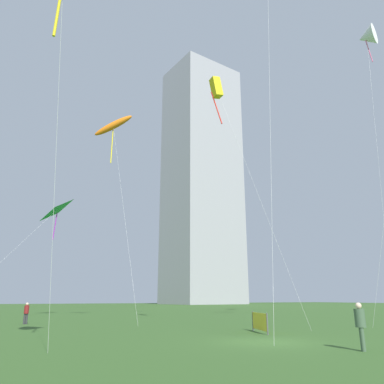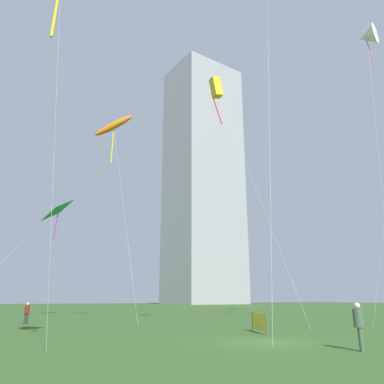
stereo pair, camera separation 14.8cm
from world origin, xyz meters
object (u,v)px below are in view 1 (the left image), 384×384
kite_flying_2 (113,126)px  distant_highrise_0 (202,179)px  person_standing_1 (26,312)px  event_banner (260,321)px  kite_flying_4 (216,89)px  kite_flying_5 (367,37)px  person_standing_2 (360,323)px  kite_flying_6 (56,211)px

kite_flying_2 → distant_highrise_0: size_ratio=0.21×
person_standing_1 → event_banner: size_ratio=0.58×
kite_flying_4 → kite_flying_5: kite_flying_5 is taller
event_banner → kite_flying_2: bearing=112.7°
person_standing_1 → kite_flying_4: bearing=137.0°
kite_flying_4 → event_banner: 18.08m
person_standing_2 → kite_flying_6: kite_flying_6 is taller
person_standing_2 → event_banner: size_ratio=0.64×
kite_flying_5 → kite_flying_6: 41.11m
kite_flying_2 → event_banner: size_ratio=7.09×
distant_highrise_0 → person_standing_2: bearing=-123.4°
kite_flying_2 → kite_flying_4: kite_flying_2 is taller
person_standing_2 → kite_flying_5: kite_flying_5 is taller
kite_flying_5 → event_banner: 36.84m
person_standing_2 → distant_highrise_0: bearing=18.9°
person_standing_2 → kite_flying_5: size_ratio=0.06×
distant_highrise_0 → event_banner: (-49.68, -101.10, -45.85)m
kite_flying_2 → event_banner: (6.12, -14.63, -17.99)m
kite_flying_5 → person_standing_1: bearing=162.7°
kite_flying_4 → kite_flying_2: bearing=117.2°
kite_flying_6 → distant_highrise_0: bearing=52.2°
person_standing_1 → kite_flying_2: bearing=-177.5°
person_standing_1 → kite_flying_2: 18.67m
person_standing_1 → kite_flying_6: kite_flying_6 is taller
kite_flying_4 → distant_highrise_0: (50.18, 97.43, 28.16)m
person_standing_1 → distant_highrise_0: bearing=-126.0°
person_standing_2 → event_banner: 8.47m
person_standing_2 → kite_flying_4: kite_flying_4 is taller
kite_flying_2 → kite_flying_5: kite_flying_5 is taller
person_standing_2 → kite_flying_2: size_ratio=0.09×
kite_flying_6 → distant_highrise_0: 103.00m
distant_highrise_0 → event_banner: distant_highrise_0 is taller
kite_flying_2 → kite_flying_4: 12.32m
distant_highrise_0 → person_standing_1: bearing=-133.9°
person_standing_1 → kite_flying_2: size_ratio=0.08×
kite_flying_6 → kite_flying_5: bearing=-34.2°
kite_flying_5 → kite_flying_6: size_ratio=2.55×
person_standing_2 → person_standing_1: bearing=69.5°
person_standing_1 → kite_flying_6: (2.44, 10.22, 10.62)m
person_standing_2 → kite_flying_2: 29.34m
person_standing_2 → kite_flying_5: bearing=-15.7°
person_standing_1 → kite_flying_4: 23.47m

